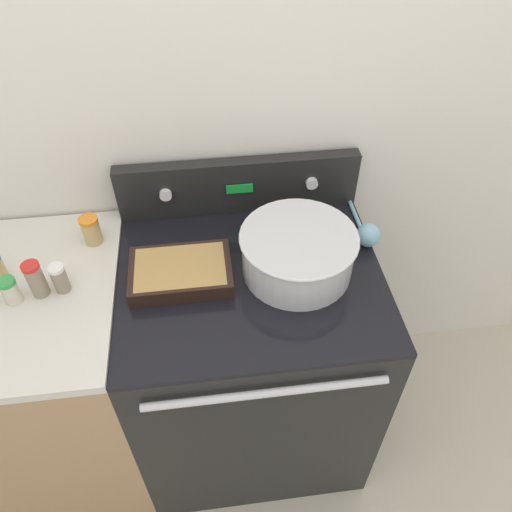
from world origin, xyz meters
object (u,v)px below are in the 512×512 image
(spice_jar_green_cap, at_px, (10,291))
(spice_jar_orange_cap, at_px, (91,230))
(spice_jar_red_cap, at_px, (36,279))
(casserole_dish, at_px, (181,271))
(ladle, at_px, (367,232))
(mixing_bowl, at_px, (298,251))
(spice_jar_white_cap, at_px, (60,278))

(spice_jar_green_cap, bearing_deg, spice_jar_orange_cap, 48.05)
(spice_jar_orange_cap, xyz_separation_m, spice_jar_red_cap, (-0.13, -0.21, 0.01))
(casserole_dish, distance_m, spice_jar_orange_cap, 0.34)
(casserole_dish, bearing_deg, ladle, 8.67)
(ladle, xyz_separation_m, spice_jar_green_cap, (-1.08, -0.13, 0.02))
(casserole_dish, xyz_separation_m, spice_jar_orange_cap, (-0.28, 0.19, 0.03))
(mixing_bowl, bearing_deg, ladle, 22.31)
(spice_jar_white_cap, height_order, spice_jar_red_cap, spice_jar_red_cap)
(spice_jar_red_cap, bearing_deg, spice_jar_white_cap, 7.47)
(mixing_bowl, relative_size, spice_jar_green_cap, 4.19)
(casserole_dish, height_order, spice_jar_red_cap, spice_jar_red_cap)
(casserole_dish, relative_size, ladle, 0.91)
(mixing_bowl, relative_size, spice_jar_orange_cap, 3.63)
(mixing_bowl, xyz_separation_m, spice_jar_white_cap, (-0.70, -0.00, -0.02))
(spice_jar_green_cap, bearing_deg, mixing_bowl, 1.92)
(casserole_dish, height_order, spice_jar_orange_cap, spice_jar_orange_cap)
(spice_jar_orange_cap, height_order, spice_jar_white_cap, spice_jar_orange_cap)
(ladle, bearing_deg, spice_jar_white_cap, -173.79)
(mixing_bowl, distance_m, spice_jar_orange_cap, 0.66)
(casserole_dish, relative_size, spice_jar_green_cap, 3.62)
(spice_jar_red_cap, height_order, spice_jar_green_cap, spice_jar_red_cap)
(mixing_bowl, height_order, spice_jar_red_cap, mixing_bowl)
(casserole_dish, xyz_separation_m, ladle, (0.60, 0.09, 0.01))
(mixing_bowl, bearing_deg, spice_jar_orange_cap, 162.56)
(spice_jar_red_cap, bearing_deg, spice_jar_orange_cap, 57.76)
(spice_jar_red_cap, xyz_separation_m, spice_jar_green_cap, (-0.07, -0.02, -0.02))
(mixing_bowl, xyz_separation_m, spice_jar_orange_cap, (-0.63, 0.20, -0.02))
(mixing_bowl, bearing_deg, casserole_dish, 178.39)
(spice_jar_white_cap, relative_size, spice_jar_red_cap, 0.79)
(spice_jar_white_cap, relative_size, spice_jar_green_cap, 1.12)
(mixing_bowl, xyz_separation_m, spice_jar_red_cap, (-0.76, -0.01, -0.01))
(spice_jar_orange_cap, xyz_separation_m, spice_jar_white_cap, (-0.07, -0.20, -0.00))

